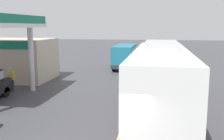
% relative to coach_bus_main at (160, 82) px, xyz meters
% --- Properties ---
extents(ground, '(120.00, 120.00, 0.00)m').
position_rel_coach_bus_main_xyz_m(ground, '(-1.60, 13.94, -1.72)').
color(ground, '#424247').
extents(lane_divider_stripe, '(0.16, 50.00, 0.01)m').
position_rel_coach_bus_main_xyz_m(lane_divider_stripe, '(-1.60, 8.94, -1.72)').
color(lane_divider_stripe, '#D8CC4C').
rests_on(lane_divider_stripe, ground).
extents(coach_bus_main, '(2.60, 11.04, 3.69)m').
position_rel_coach_bus_main_xyz_m(coach_bus_main, '(0.00, 0.00, 0.00)').
color(coach_bus_main, white).
rests_on(coach_bus_main, ground).
extents(minibus_opposing_lane, '(2.04, 6.13, 2.44)m').
position_rel_coach_bus_main_xyz_m(minibus_opposing_lane, '(-3.65, 14.92, -0.25)').
color(minibus_opposing_lane, teal).
rests_on(minibus_opposing_lane, ground).
extents(pedestrian_near_pump, '(0.55, 0.22, 1.66)m').
position_rel_coach_bus_main_xyz_m(pedestrian_near_pump, '(-9.99, 3.36, -0.79)').
color(pedestrian_near_pump, '#33333F').
rests_on(pedestrian_near_pump, ground).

